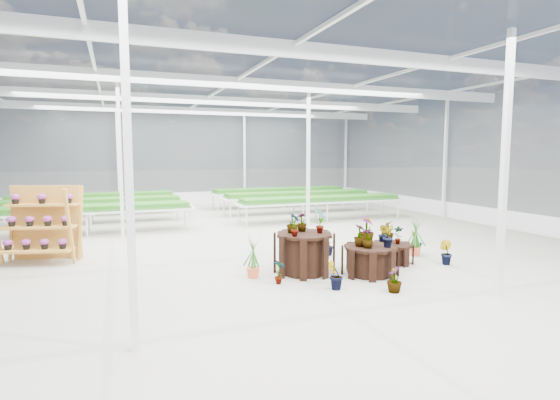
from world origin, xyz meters
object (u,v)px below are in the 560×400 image
object	(u,v)px
plinth_mid	(370,260)
shelf_rack	(40,225)
plinth_tall	(304,253)
plinth_low	(391,253)

from	to	relation	value
plinth_mid	shelf_rack	world-z (taller)	shelf_rack
plinth_tall	plinth_low	xyz separation A→B (m)	(2.20, 0.10, -0.20)
plinth_mid	plinth_low	world-z (taller)	plinth_mid
plinth_low	shelf_rack	distance (m)	7.97
plinth_mid	plinth_low	distance (m)	1.22
plinth_low	shelf_rack	world-z (taller)	shelf_rack
plinth_low	shelf_rack	xyz separation A→B (m)	(-7.43, 2.82, 0.65)
shelf_rack	plinth_low	bearing A→B (deg)	-5.38
plinth_tall	shelf_rack	xyz separation A→B (m)	(-5.23, 2.92, 0.45)
plinth_tall	plinth_mid	bearing A→B (deg)	-26.57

